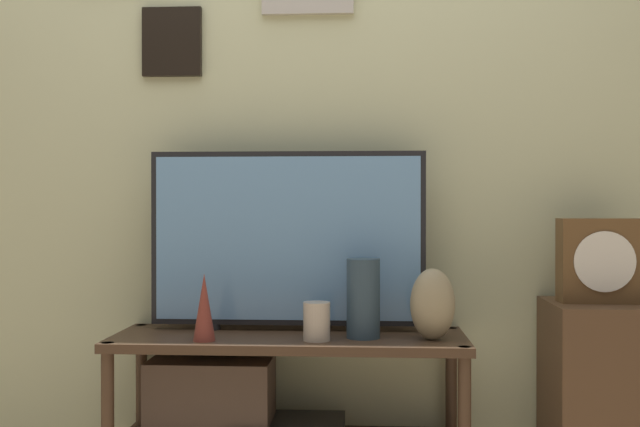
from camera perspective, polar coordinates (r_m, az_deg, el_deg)
wall_back at (r=2.74m, az=-1.91°, el=7.61°), size 6.40×0.08×2.70m
media_console at (r=2.56m, az=-4.68°, el=-14.13°), size 1.16×0.41×0.60m
television at (r=2.55m, az=-2.49°, el=-1.91°), size 0.94×0.05×0.61m
vase_slim_bronze at (r=2.40m, az=-8.82°, el=-7.06°), size 0.07×0.07×0.21m
vase_tall_ceramic at (r=2.42m, az=3.31°, el=-6.47°), size 0.11×0.11×0.26m
vase_urn_stoneware at (r=2.41m, az=8.57°, el=-6.85°), size 0.14×0.10×0.23m
candle_jar at (r=2.38m, az=-0.25°, el=-8.22°), size 0.09×0.09×0.12m
side_table at (r=2.68m, az=21.00°, el=-13.89°), size 0.37×0.35×0.71m
mantel_clock at (r=2.60m, az=20.54°, el=-3.37°), size 0.26×0.11×0.27m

